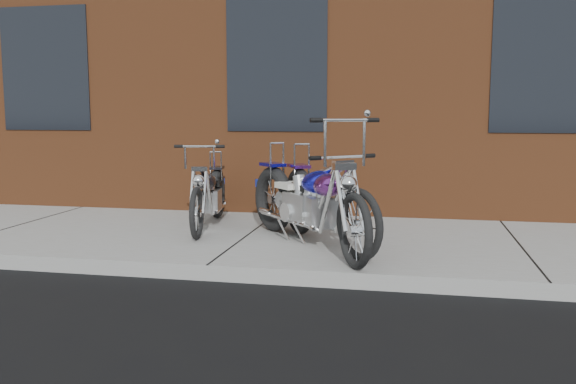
# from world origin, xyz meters

# --- Properties ---
(ground) EXTENTS (120.00, 120.00, 0.00)m
(ground) POSITION_xyz_m (0.00, 0.00, 0.00)
(ground) COLOR black
(ground) RESTS_ON ground
(sidewalk) EXTENTS (22.00, 3.00, 0.15)m
(sidewalk) POSITION_xyz_m (0.00, 1.50, 0.07)
(sidewalk) COLOR gray
(sidewalk) RESTS_ON ground
(chopper_purple) EXTENTS (1.22, 2.20, 1.36)m
(chopper_purple) POSITION_xyz_m (0.93, 0.96, 0.59)
(chopper_purple) COLOR black
(chopper_purple) RESTS_ON sidewalk
(chopper_blue) EXTENTS (1.69, 1.90, 1.06)m
(chopper_blue) POSITION_xyz_m (0.76, 1.15, 0.59)
(chopper_blue) COLOR black
(chopper_blue) RESTS_ON sidewalk
(chopper_third) EXTENTS (0.55, 2.05, 1.04)m
(chopper_third) POSITION_xyz_m (-0.61, 1.86, 0.52)
(chopper_third) COLOR black
(chopper_third) RESTS_ON sidewalk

